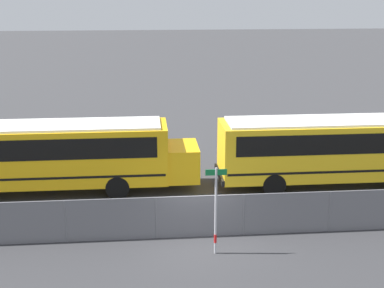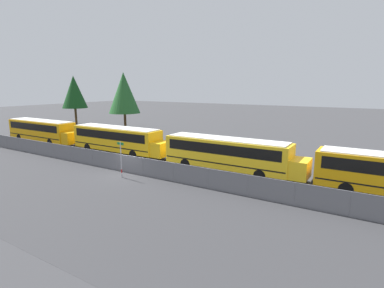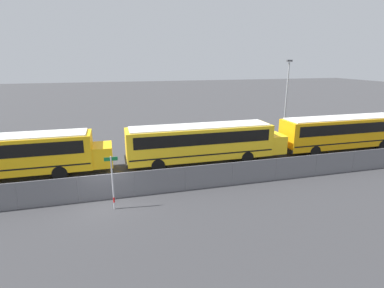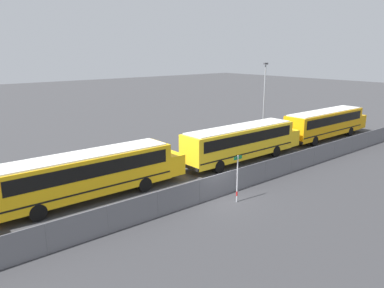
{
  "view_description": "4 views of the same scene",
  "coord_description": "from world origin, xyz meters",
  "views": [
    {
      "loc": [
        -1.87,
        -17.36,
        8.55
      ],
      "look_at": [
        0.11,
        4.43,
        2.17
      ],
      "focal_mm": 50.0,
      "sensor_mm": 36.0,
      "label": 1
    },
    {
      "loc": [
        17.96,
        -18.72,
        7.51
      ],
      "look_at": [
        3.95,
        4.08,
        2.33
      ],
      "focal_mm": 28.0,
      "sensor_mm": 36.0,
      "label": 2
    },
    {
      "loc": [
        0.59,
        -16.7,
        7.87
      ],
      "look_at": [
        6.21,
        4.03,
        1.82
      ],
      "focal_mm": 28.0,
      "sensor_mm": 36.0,
      "label": 3
    },
    {
      "loc": [
        -15.83,
        -16.36,
        9.24
      ],
      "look_at": [
        1.65,
        4.62,
        2.41
      ],
      "focal_mm": 35.0,
      "sensor_mm": 36.0,
      "label": 4
    }
  ],
  "objects": [
    {
      "name": "light_pole",
      "position": [
        19.05,
        12.15,
        4.32
      ],
      "size": [
        0.6,
        0.24,
        7.88
      ],
      "color": "gray",
      "rests_on": "ground_plane"
    },
    {
      "name": "fence",
      "position": [
        0.0,
        -0.0,
        0.81
      ],
      "size": [
        65.85,
        0.07,
        1.58
      ],
      "color": "#9EA0A5",
      "rests_on": "ground_plane"
    },
    {
      "name": "ground_plane",
      "position": [
        0.0,
        0.0,
        0.0
      ],
      "size": [
        200.0,
        200.0,
        0.0
      ],
      "primitive_type": "plane",
      "color": "#38383A"
    },
    {
      "name": "street_sign",
      "position": [
        0.37,
        -1.31,
        1.61
      ],
      "size": [
        0.7,
        0.09,
        3.03
      ],
      "color": "#B7B7BC",
      "rests_on": "ground_plane"
    },
    {
      "name": "school_bus_1",
      "position": [
        -6.32,
        5.0,
        1.82
      ],
      "size": [
        12.78,
        2.45,
        3.04
      ],
      "color": "yellow",
      "rests_on": "ground_plane"
    },
    {
      "name": "school_bus_2",
      "position": [
        7.34,
        4.72,
        1.82
      ],
      "size": [
        12.78,
        2.45,
        3.04
      ],
      "color": "yellow",
      "rests_on": "ground_plane"
    },
    {
      "name": "school_bus_3",
      "position": [
        20.51,
        4.72,
        1.82
      ],
      "size": [
        12.78,
        2.45,
        3.04
      ],
      "color": "orange",
      "rests_on": "ground_plane"
    },
    {
      "name": "road_strip",
      "position": [
        0.0,
        -6.0,
        0.0
      ],
      "size": [
        99.78,
        12.0,
        0.01
      ],
      "color": "#333335",
      "rests_on": "ground_plane"
    }
  ]
}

